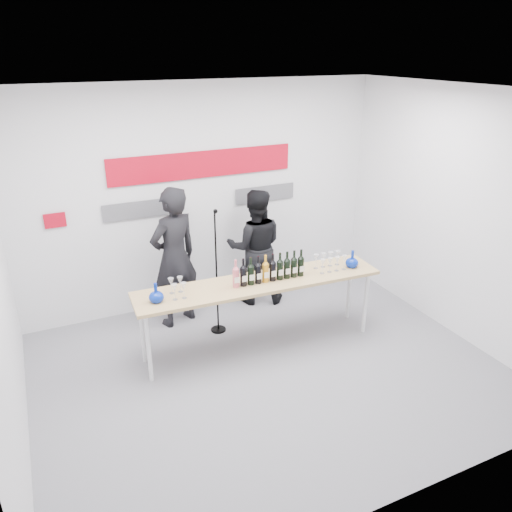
# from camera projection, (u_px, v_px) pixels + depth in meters

# --- Properties ---
(ground) EXTENTS (5.00, 5.00, 0.00)m
(ground) POSITION_uv_depth(u_px,v_px,m) (269.00, 370.00, 5.62)
(ground) COLOR slate
(ground) RESTS_ON ground
(back_wall) EXTENTS (5.00, 0.04, 3.00)m
(back_wall) POSITION_uv_depth(u_px,v_px,m) (204.00, 197.00, 6.71)
(back_wall) COLOR silver
(back_wall) RESTS_ON ground
(signage) EXTENTS (3.38, 0.02, 0.79)m
(signage) POSITION_uv_depth(u_px,v_px,m) (200.00, 176.00, 6.54)
(signage) COLOR #AD071A
(signage) RESTS_ON back_wall
(tasting_table) EXTENTS (2.93, 0.73, 0.87)m
(tasting_table) POSITION_uv_depth(u_px,v_px,m) (260.00, 286.00, 5.78)
(tasting_table) COLOR tan
(tasting_table) RESTS_ON ground
(wine_bottles) EXTENTS (0.89, 0.12, 0.33)m
(wine_bottles) POSITION_uv_depth(u_px,v_px,m) (269.00, 268.00, 5.69)
(wine_bottles) COLOR #CC5966
(wine_bottles) RESTS_ON tasting_table
(decanter_left) EXTENTS (0.16, 0.16, 0.21)m
(decanter_left) POSITION_uv_depth(u_px,v_px,m) (156.00, 293.00, 5.25)
(decanter_left) COLOR #072390
(decanter_left) RESTS_ON tasting_table
(decanter_right) EXTENTS (0.16, 0.16, 0.21)m
(decanter_right) POSITION_uv_depth(u_px,v_px,m) (352.00, 259.00, 6.08)
(decanter_right) COLOR #072390
(decanter_right) RESTS_ON tasting_table
(glasses_left) EXTENTS (0.17, 0.23, 0.18)m
(glasses_left) POSITION_uv_depth(u_px,v_px,m) (178.00, 288.00, 5.38)
(glasses_left) COLOR silver
(glasses_left) RESTS_ON tasting_table
(glasses_right) EXTENTS (0.37, 0.24, 0.18)m
(glasses_right) POSITION_uv_depth(u_px,v_px,m) (330.00, 262.00, 6.03)
(glasses_right) COLOR silver
(glasses_right) RESTS_ON tasting_table
(presenter_left) EXTENTS (0.78, 0.64, 1.83)m
(presenter_left) POSITION_uv_depth(u_px,v_px,m) (174.00, 258.00, 6.28)
(presenter_left) COLOR black
(presenter_left) RESTS_ON ground
(presenter_right) EXTENTS (0.96, 0.86, 1.63)m
(presenter_right) POSITION_uv_depth(u_px,v_px,m) (255.00, 247.00, 6.88)
(presenter_right) COLOR black
(presenter_right) RESTS_ON ground
(mic_stand) EXTENTS (0.19, 0.19, 1.64)m
(mic_stand) POSITION_uv_depth(u_px,v_px,m) (217.00, 296.00, 6.22)
(mic_stand) COLOR black
(mic_stand) RESTS_ON ground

